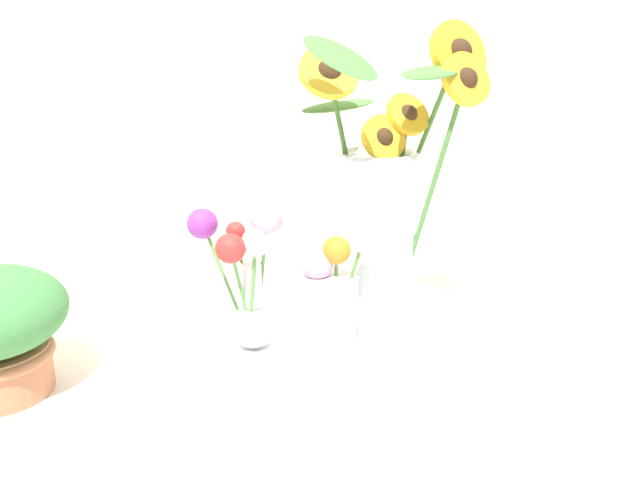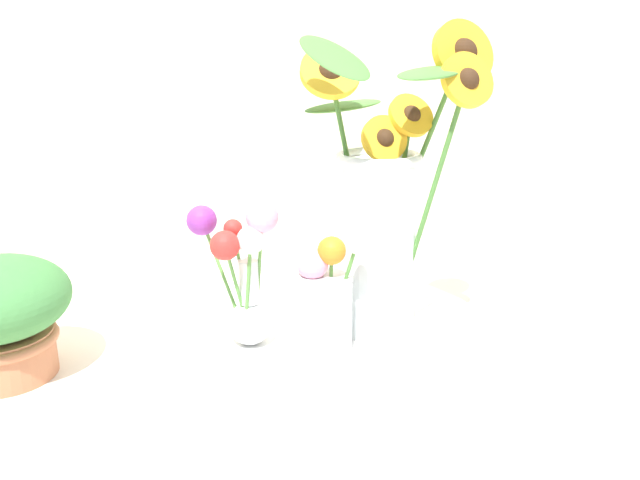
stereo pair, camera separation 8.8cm
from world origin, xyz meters
TOP-DOWN VIEW (x-y plane):
  - ground_plane at (0.00, 0.00)m, footprint 6.00×6.00m
  - serving_tray at (0.02, 0.10)m, footprint 0.52×0.52m
  - mason_jar_sunflowers at (0.10, 0.08)m, footprint 0.29×0.25m
  - vase_small_center at (-0.00, 0.04)m, footprint 0.10×0.08m
  - vase_bulb_right at (-0.10, 0.08)m, footprint 0.11×0.10m

SIDE VIEW (x-z plane):
  - ground_plane at x=0.00m, z-range 0.00..0.00m
  - serving_tray at x=0.02m, z-range 0.00..0.02m
  - vase_small_center at x=0.00m, z-range 0.01..0.17m
  - vase_bulb_right at x=-0.10m, z-range 0.02..0.23m
  - mason_jar_sunflowers at x=0.10m, z-range -0.03..0.41m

